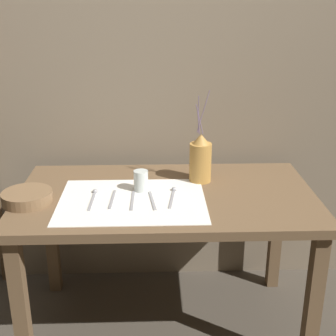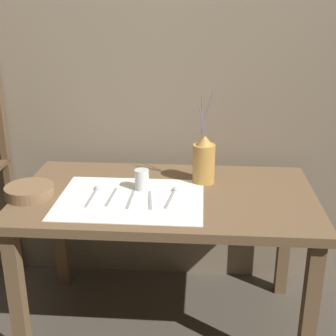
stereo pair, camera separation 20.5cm
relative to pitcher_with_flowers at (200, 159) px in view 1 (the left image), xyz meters
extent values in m
plane|color=#473F35|center=(-0.17, -0.14, -0.82)|extent=(12.00, 12.00, 0.00)
cube|color=#7A6B56|center=(-0.17, 0.34, 0.38)|extent=(7.00, 0.06, 2.40)
cube|color=brown|center=(-0.17, -0.14, -0.13)|extent=(1.33, 0.75, 0.04)
cube|color=brown|center=(-0.77, -0.46, -0.48)|extent=(0.06, 0.06, 0.67)
cube|color=brown|center=(0.44, -0.46, -0.48)|extent=(0.06, 0.06, 0.67)
cube|color=brown|center=(-0.77, 0.17, -0.48)|extent=(0.06, 0.06, 0.67)
cube|color=brown|center=(0.44, 0.17, -0.48)|extent=(0.06, 0.06, 0.67)
cube|color=white|center=(-0.31, -0.22, -0.11)|extent=(0.63, 0.47, 0.00)
cylinder|color=#B7843D|center=(0.00, 0.00, -0.02)|extent=(0.10, 0.10, 0.19)
cone|color=#B7843D|center=(0.00, 0.00, 0.10)|extent=(0.08, 0.08, 0.05)
cylinder|color=slate|center=(-0.01, -0.01, 0.20)|extent=(0.04, 0.01, 0.14)
cylinder|color=slate|center=(-0.01, -0.01, 0.22)|extent=(0.01, 0.04, 0.18)
cylinder|color=slate|center=(0.01, 0.01, 0.23)|extent=(0.05, 0.02, 0.20)
cylinder|color=slate|center=(-0.02, -0.02, 0.19)|extent=(0.02, 0.03, 0.13)
cylinder|color=brown|center=(-0.76, -0.22, -0.08)|extent=(0.21, 0.21, 0.05)
cylinder|color=silver|center=(-0.28, -0.11, -0.06)|extent=(0.07, 0.07, 0.09)
cube|color=#939399|center=(-0.49, -0.23, -0.10)|extent=(0.02, 0.19, 0.00)
sphere|color=#939399|center=(-0.48, -0.13, -0.10)|extent=(0.02, 0.02, 0.02)
cube|color=#939399|center=(-0.40, -0.21, -0.10)|extent=(0.02, 0.19, 0.00)
cube|color=#939399|center=(-0.31, -0.23, -0.10)|extent=(0.01, 0.19, 0.00)
cube|color=#939399|center=(-0.23, -0.23, -0.10)|extent=(0.04, 0.19, 0.00)
cube|color=#939399|center=(-0.14, -0.22, -0.10)|extent=(0.04, 0.19, 0.00)
sphere|color=#939399|center=(-0.13, -0.12, -0.10)|extent=(0.02, 0.02, 0.02)
camera|label=1|loc=(-0.22, -2.06, 0.73)|focal=50.00mm
camera|label=2|loc=(-0.02, -2.06, 0.73)|focal=50.00mm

